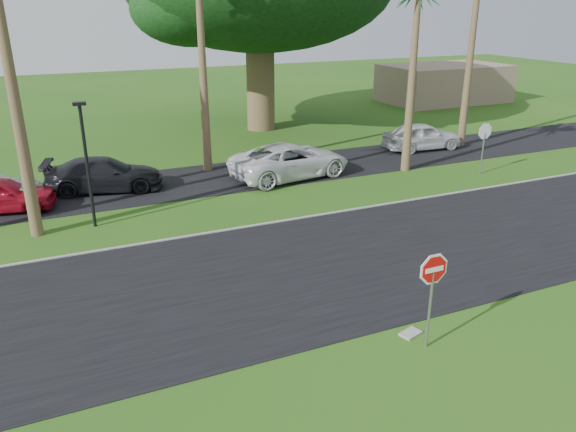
# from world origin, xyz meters

# --- Properties ---
(ground) EXTENTS (120.00, 120.00, 0.00)m
(ground) POSITION_xyz_m (0.00, 0.00, 0.00)
(ground) COLOR #245314
(ground) RESTS_ON ground
(road) EXTENTS (120.00, 8.00, 0.02)m
(road) POSITION_xyz_m (0.00, 2.00, 0.01)
(road) COLOR black
(road) RESTS_ON ground
(parking_strip) EXTENTS (120.00, 5.00, 0.02)m
(parking_strip) POSITION_xyz_m (0.00, 12.50, 0.01)
(parking_strip) COLOR black
(parking_strip) RESTS_ON ground
(curb) EXTENTS (120.00, 0.12, 0.06)m
(curb) POSITION_xyz_m (0.00, 6.05, 0.03)
(curb) COLOR gray
(curb) RESTS_ON ground
(stop_sign_near) EXTENTS (1.05, 0.07, 2.62)m
(stop_sign_near) POSITION_xyz_m (0.50, -3.00, 1.77)
(stop_sign_near) COLOR gray
(stop_sign_near) RESTS_ON ground
(stop_sign_far) EXTENTS (1.05, 0.07, 2.62)m
(stop_sign_far) POSITION_xyz_m (12.00, 8.00, 1.77)
(stop_sign_far) COLOR gray
(stop_sign_far) RESTS_ON ground
(streetlight_right) EXTENTS (0.45, 0.25, 4.64)m
(streetlight_right) POSITION_xyz_m (-6.00, 8.50, 2.65)
(streetlight_right) COLOR black
(streetlight_right) RESTS_ON ground
(building_far) EXTENTS (10.00, 6.00, 3.00)m
(building_far) POSITION_xyz_m (24.00, 26.00, 1.50)
(building_far) COLOR gray
(building_far) RESTS_ON ground
(car_red) EXTENTS (4.31, 2.43, 1.39)m
(car_red) POSITION_xyz_m (-9.18, 11.62, 0.69)
(car_red) COLOR #A90E21
(car_red) RESTS_ON ground
(car_dark) EXTENTS (5.35, 3.07, 1.46)m
(car_dark) POSITION_xyz_m (-5.08, 12.74, 0.73)
(car_dark) COLOR black
(car_dark) RESTS_ON ground
(car_minivan) EXTENTS (6.18, 3.53, 1.62)m
(car_minivan) POSITION_xyz_m (3.27, 11.24, 0.81)
(car_minivan) COLOR silver
(car_minivan) RESTS_ON ground
(car_pickup) EXTENTS (4.61, 2.09, 1.54)m
(car_pickup) POSITION_xyz_m (12.28, 13.11, 0.77)
(car_pickup) COLOR silver
(car_pickup) RESTS_ON ground
(utility_slab) EXTENTS (0.63, 0.49, 0.06)m
(utility_slab) POSITION_xyz_m (0.47, -2.41, 0.03)
(utility_slab) COLOR gray
(utility_slab) RESTS_ON ground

